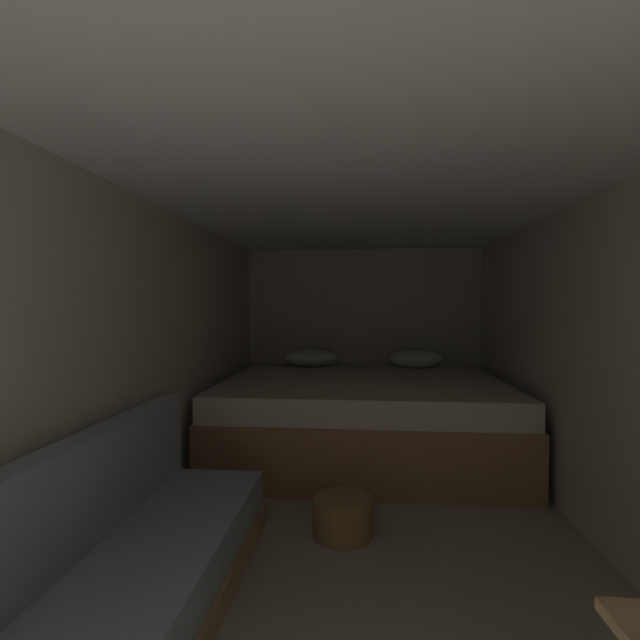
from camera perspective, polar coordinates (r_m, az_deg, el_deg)
The scene contains 8 objects.
ground_plane at distance 2.74m, azimuth 5.42°, elevation -27.28°, with size 7.35×7.35×0.00m, color #A39984.
wall_back at distance 5.10m, azimuth 5.25°, elevation -2.19°, with size 2.64×0.05×1.95m, color beige.
wall_left at distance 2.73m, azimuth -22.92°, elevation -5.80°, with size 0.05×5.35×1.95m, color beige.
wall_right at distance 2.75m, azimuth 33.69°, elevation -5.92°, with size 0.05×5.35×1.95m, color beige.
ceiling_slab at distance 2.48m, azimuth 5.56°, elevation 16.88°, with size 2.64×5.35×0.05m, color white.
bed at distance 4.18m, azimuth 5.28°, elevation -11.76°, with size 2.42×1.94×0.87m.
sofa_left at distance 2.01m, azimuth -28.97°, elevation -31.22°, with size 0.66×2.73×0.78m.
wicker_basket at distance 2.89m, azimuth 2.86°, elevation -23.16°, with size 0.35×0.35×0.22m.
Camera 1 is at (-0.02, -0.29, 1.33)m, focal length 25.79 mm.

